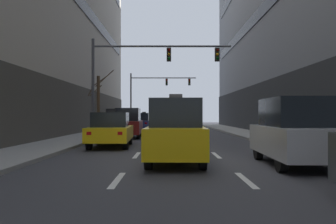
{
  "coord_description": "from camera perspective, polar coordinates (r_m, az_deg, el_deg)",
  "views": [
    {
      "loc": [
        -0.33,
        -11.11,
        1.56
      ],
      "look_at": [
        -0.33,
        16.9,
        1.8
      ],
      "focal_mm": 36.18,
      "sensor_mm": 36.0,
      "label": 1
    }
  ],
  "objects": [
    {
      "name": "car_parked_1",
      "position": [
        11.19,
        20.43,
        -3.15
      ],
      "size": [
        1.93,
        4.36,
        2.09
      ],
      "color": "black",
      "rests_on": "ground"
    },
    {
      "name": "lane_stripe_l2_s6",
      "position": [
        23.24,
        4.63,
        -4.33
      ],
      "size": [
        0.16,
        2.0,
        0.01
      ],
      "primitive_type": "cube",
      "color": "silver",
      "rests_on": "ground"
    },
    {
      "name": "taxi_driving_3",
      "position": [
        16.78,
        -9.56,
        -2.99
      ],
      "size": [
        2.05,
        4.55,
        1.86
      ],
      "color": "black",
      "rests_on": "ground"
    },
    {
      "name": "taxi_driving_5",
      "position": [
        39.98,
        -4.03,
        -1.51
      ],
      "size": [
        1.97,
        4.62,
        1.91
      ],
      "color": "black",
      "rests_on": "ground"
    },
    {
      "name": "lane_stripe_l1_s10",
      "position": [
        43.16,
        -1.61,
        -2.56
      ],
      "size": [
        0.16,
        2.0,
        0.01
      ],
      "primitive_type": "cube",
      "color": "silver",
      "rests_on": "ground"
    },
    {
      "name": "lane_stripe_l2_s4",
      "position": [
        13.34,
        8.11,
        -7.2
      ],
      "size": [
        0.16,
        2.0,
        0.01
      ],
      "primitive_type": "cube",
      "color": "silver",
      "rests_on": "ground"
    },
    {
      "name": "lane_stripe_l1_s9",
      "position": [
        38.17,
        -1.82,
        -2.83
      ],
      "size": [
        0.16,
        2.0,
        0.01
      ],
      "primitive_type": "cube",
      "color": "silver",
      "rests_on": "ground"
    },
    {
      "name": "taxi_driving_0",
      "position": [
        10.95,
        1.34,
        -3.3
      ],
      "size": [
        1.91,
        4.31,
        2.23
      ],
      "color": "black",
      "rests_on": "ground"
    },
    {
      "name": "lane_stripe_l1_s4",
      "position": [
        13.26,
        -5.29,
        -7.24
      ],
      "size": [
        0.16,
        2.0,
        0.01
      ],
      "primitive_type": "cube",
      "color": "silver",
      "rests_on": "ground"
    },
    {
      "name": "lane_stripe_l2_s3",
      "position": [
        8.47,
        12.98,
        -11.08
      ],
      "size": [
        0.16,
        2.0,
        0.01
      ],
      "primitive_type": "cube",
      "color": "silver",
      "rests_on": "ground"
    },
    {
      "name": "lane_stripe_l1_s7",
      "position": [
        28.18,
        -2.47,
        -3.66
      ],
      "size": [
        0.16,
        2.0,
        0.01
      ],
      "primitive_type": "cube",
      "color": "silver",
      "rests_on": "ground"
    },
    {
      "name": "lane_stripe_l2_s5",
      "position": [
        18.28,
        5.89,
        -5.38
      ],
      "size": [
        0.16,
        2.0,
        0.01
      ],
      "primitive_type": "cube",
      "color": "silver",
      "rests_on": "ground"
    },
    {
      "name": "car_driving_6",
      "position": [
        38.89,
        0.57,
        -1.58
      ],
      "size": [
        2.04,
        4.52,
        1.67
      ],
      "color": "black",
      "rests_on": "ground"
    },
    {
      "name": "car_driving_1",
      "position": [
        23.11,
        -6.69,
        -1.88
      ],
      "size": [
        1.82,
        4.19,
        2.01
      ],
      "color": "black",
      "rests_on": "ground"
    },
    {
      "name": "lane_stripe_l2_s10",
      "position": [
        43.18,
        2.49,
        -2.56
      ],
      "size": [
        0.16,
        2.0,
        0.01
      ],
      "primitive_type": "cube",
      "color": "silver",
      "rests_on": "ground"
    },
    {
      "name": "lane_stripe_l1_s5",
      "position": [
        18.22,
        -3.83,
        -5.4
      ],
      "size": [
        0.16,
        2.0,
        0.01
      ],
      "primitive_type": "cube",
      "color": "silver",
      "rests_on": "ground"
    },
    {
      "name": "lane_stripe_l2_s8",
      "position": [
        33.2,
        3.23,
        -3.18
      ],
      "size": [
        0.16,
        2.0,
        0.01
      ],
      "primitive_type": "cube",
      "color": "silver",
      "rests_on": "ground"
    },
    {
      "name": "street_tree_0",
      "position": [
        26.98,
        -11.65,
        1.6
      ],
      "size": [
        1.86,
        1.64,
        5.0
      ],
      "color": "#4C3823",
      "rests_on": "sidewalk_left"
    },
    {
      "name": "taxi_driving_4",
      "position": [
        16.89,
        0.6,
        -3.01
      ],
      "size": [
        1.93,
        4.47,
        1.84
      ],
      "color": "black",
      "rests_on": "ground"
    },
    {
      "name": "traffic_signal_1",
      "position": [
        42.89,
        -2.53,
        3.89
      ],
      "size": [
        8.31,
        0.35,
        6.68
      ],
      "color": "#4C4C51",
      "rests_on": "sidewalk_left"
    },
    {
      "name": "ground_plane",
      "position": [
        11.23,
        1.69,
        -8.49
      ],
      "size": [
        120.0,
        120.0,
        0.0
      ],
      "primitive_type": "plane",
      "color": "#38383D"
    },
    {
      "name": "lane_stripe_l1_s3",
      "position": [
        8.35,
        -8.52,
        -11.24
      ],
      "size": [
        0.16,
        2.0,
        0.01
      ],
      "primitive_type": "cube",
      "color": "silver",
      "rests_on": "ground"
    },
    {
      "name": "lane_stripe_l2_s9",
      "position": [
        38.19,
        2.81,
        -2.83
      ],
      "size": [
        0.16,
        2.0,
        0.01
      ],
      "primitive_type": "cube",
      "color": "silver",
      "rests_on": "ground"
    },
    {
      "name": "lane_stripe_l1_s8",
      "position": [
        33.17,
        -2.09,
        -3.18
      ],
      "size": [
        0.16,
        2.0,
        0.01
      ],
      "primitive_type": "cube",
      "color": "silver",
      "rests_on": "ground"
    },
    {
      "name": "lane_stripe_l2_s7",
      "position": [
        28.22,
        3.81,
        -3.66
      ],
      "size": [
        0.16,
        2.0,
        0.01
      ],
      "primitive_type": "cube",
      "color": "silver",
      "rests_on": "ground"
    },
    {
      "name": "traffic_signal_0",
      "position": [
        21.38,
        -4.43,
        7.61
      ],
      "size": [
        8.73,
        0.35,
        6.19
      ],
      "color": "#4C4C51",
      "rests_on": "sidewalk_left"
    },
    {
      "name": "pedestrian_0",
      "position": [
        16.47,
        20.16,
        -2.21
      ],
      "size": [
        0.48,
        0.33,
        1.6
      ],
      "color": "brown",
      "rests_on": "sidewalk_right"
    },
    {
      "name": "lane_stripe_l1_s6",
      "position": [
        23.2,
        -3.0,
        -4.34
      ],
      "size": [
        0.16,
        2.0,
        0.01
      ],
      "primitive_type": "cube",
      "color": "silver",
      "rests_on": "ground"
    },
    {
      "name": "car_driving_2",
      "position": [
        33.13,
        -4.69,
        -1.7
      ],
      "size": [
        1.99,
        4.67,
        1.75
      ],
      "color": "black",
      "rests_on": "ground"
    }
  ]
}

